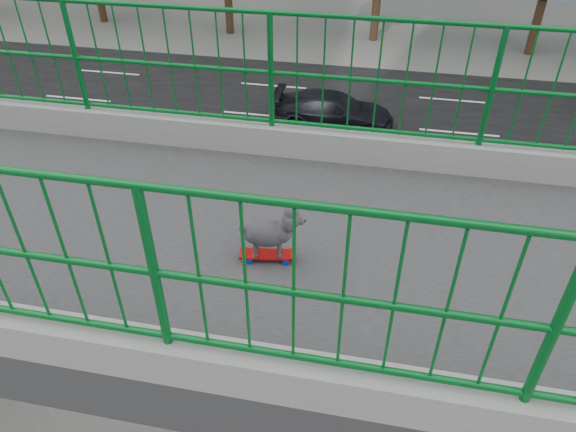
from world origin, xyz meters
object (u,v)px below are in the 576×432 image
at_px(car_2, 524,170).
at_px(car_3, 333,111).
at_px(skateboard, 268,255).
at_px(car_1, 322,205).
at_px(poodle, 271,231).

relative_size(car_2, car_3, 1.12).
distance_m(skateboard, car_2, 15.12).
bearing_deg(car_3, car_1, -175.71).
xyz_separation_m(car_1, car_3, (-6.40, -0.48, -0.09)).
distance_m(poodle, car_3, 17.21).
height_order(poodle, car_2, poodle).
xyz_separation_m(poodle, car_2, (-12.64, 5.33, -6.56)).
bearing_deg(poodle, car_2, 148.06).
xyz_separation_m(skateboard, poodle, (-0.00, 0.03, 0.24)).
bearing_deg(car_2, skateboard, 157.03).
bearing_deg(skateboard, car_3, 175.24).
height_order(skateboard, car_1, skateboard).
bearing_deg(skateboard, car_1, 175.25).
bearing_deg(car_3, car_2, -116.03).
xyz_separation_m(skateboard, car_3, (-15.85, -1.19, -6.37)).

